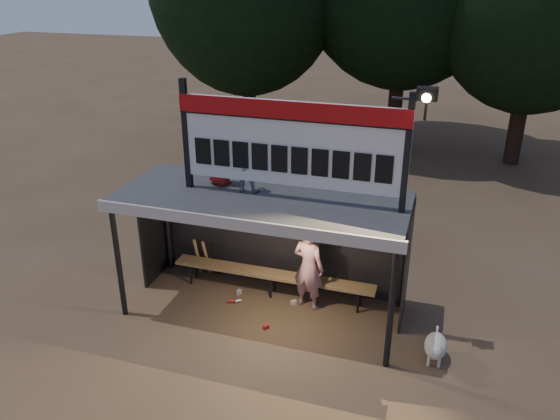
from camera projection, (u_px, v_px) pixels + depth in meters
The scene contains 10 objects.
ground at pixel (263, 309), 10.24m from camera, with size 80.00×80.00×0.00m, color #4E3A27.
player at pixel (308, 267), 10.01m from camera, with size 0.61×0.40×1.68m, color silver.
child_a at pixel (246, 163), 9.30m from camera, with size 0.49×0.38×1.00m, color gray.
child_b at pixel (219, 155), 9.58m from camera, with size 0.54×0.35×1.10m, color #A91E1A.
dugout_shelter at pixel (267, 215), 9.70m from camera, with size 5.10×2.08×2.32m.
scoreboard_assembly at pixel (294, 141), 8.73m from camera, with size 4.10×0.27×1.99m.
bench at pixel (272, 275), 10.54m from camera, with size 4.00×0.35×0.48m.
dog at pixel (436, 347), 8.78m from camera, with size 0.36×0.81×0.49m.
bats at pixel (206, 257), 11.20m from camera, with size 0.47×0.32×0.84m.
litter at pixel (254, 304), 10.32m from camera, with size 1.28×1.03×0.08m.
Camera 1 is at (2.89, -8.12, 5.84)m, focal length 35.00 mm.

